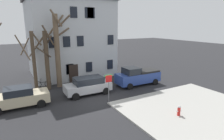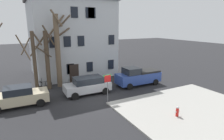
% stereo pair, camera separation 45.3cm
% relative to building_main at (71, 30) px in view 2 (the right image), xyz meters
% --- Properties ---
extents(ground_plane, '(120.00, 120.00, 0.00)m').
position_rel_building_main_xyz_m(ground_plane, '(-0.90, -10.83, -5.91)').
color(ground_plane, '#262628').
extents(sidewalk_slab, '(10.85, 8.45, 0.12)m').
position_rel_building_main_xyz_m(sidewalk_slab, '(4.84, -16.27, -5.85)').
color(sidewalk_slab, '#A8A59E').
rests_on(sidewalk_slab, ground_plane).
extents(building_main, '(10.57, 9.27, 11.65)m').
position_rel_building_main_xyz_m(building_main, '(0.00, 0.00, 0.00)').
color(building_main, silver).
rests_on(building_main, ground_plane).
extents(tree_bare_mid, '(3.16, 3.19, 6.09)m').
position_rel_building_main_xyz_m(tree_bare_mid, '(-5.41, -5.74, -2.55)').
color(tree_bare_mid, '#4C3D2D').
rests_on(tree_bare_mid, ground_plane).
extents(tree_bare_far, '(1.96, 1.87, 6.65)m').
position_rel_building_main_xyz_m(tree_bare_far, '(-4.21, -5.69, -2.62)').
color(tree_bare_far, '#4C3D2D').
rests_on(tree_bare_far, ground_plane).
extents(tree_bare_end, '(2.47, 2.19, 8.16)m').
position_rel_building_main_xyz_m(tree_bare_end, '(-2.96, -5.32, -1.68)').
color(tree_bare_end, brown).
rests_on(tree_bare_end, ground_plane).
extents(car_beige_sedan, '(4.73, 2.19, 1.71)m').
position_rel_building_main_xyz_m(car_beige_sedan, '(-7.22, -9.04, -5.05)').
color(car_beige_sedan, '#C6B793').
rests_on(car_beige_sedan, ground_plane).
extents(car_silver_wagon, '(4.54, 2.13, 1.72)m').
position_rel_building_main_xyz_m(car_silver_wagon, '(-1.12, -9.02, -5.01)').
color(car_silver_wagon, '#B7BABF').
rests_on(car_silver_wagon, ground_plane).
extents(pickup_truck_blue, '(5.11, 2.23, 2.10)m').
position_rel_building_main_xyz_m(pickup_truck_blue, '(4.89, -9.05, -4.90)').
color(pickup_truck_blue, '#2D4799').
rests_on(pickup_truck_blue, ground_plane).
extents(fire_hydrant, '(0.42, 0.22, 0.77)m').
position_rel_building_main_xyz_m(fire_hydrant, '(2.91, -16.72, -5.39)').
color(fire_hydrant, red).
rests_on(fire_hydrant, sidewalk_slab).
extents(street_sign_pole, '(0.76, 0.07, 2.48)m').
position_rel_building_main_xyz_m(street_sign_pole, '(-0.28, -11.73, -4.16)').
color(street_sign_pole, slate).
rests_on(street_sign_pole, ground_plane).
extents(bicycle_leaning, '(1.64, 0.70, 1.03)m').
position_rel_building_main_xyz_m(bicycle_leaning, '(-4.65, -4.77, -5.54)').
color(bicycle_leaning, black).
rests_on(bicycle_leaning, ground_plane).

